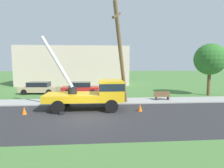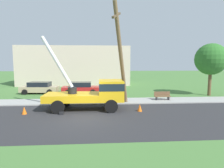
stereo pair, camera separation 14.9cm
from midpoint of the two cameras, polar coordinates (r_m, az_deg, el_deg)
name	(u,v)px [view 1 (the left image)]	position (r m, az deg, el deg)	size (l,w,h in m)	color
ground_plane	(90,92)	(25.15, -6.58, -2.28)	(120.00, 120.00, 0.00)	#477538
road_asphalt	(85,118)	(13.43, -8.41, -10.03)	(80.00, 8.31, 0.01)	#2B2B2D
sidewalk_strip	(88,101)	(18.76, -7.28, -5.13)	(80.00, 2.71, 0.10)	#9E9E99
utility_truck	(95,92)	(15.60, -5.35, -2.39)	(6.76, 3.20, 5.98)	gold
leaning_utility_pole	(121,56)	(16.30, 2.38, 8.29)	(1.82, 3.75, 8.46)	brown
traffic_cone_ahead	(140,108)	(15.25, 7.99, -6.95)	(0.36, 0.36, 0.56)	orange
traffic_cone_behind	(24,111)	(15.63, -24.76, -7.15)	(0.36, 0.36, 0.56)	orange
parked_sedan_tan	(39,88)	(25.07, -20.92, -1.05)	(4.50, 2.19, 1.42)	tan
parked_sedan_red	(80,88)	(23.59, -9.53, -1.16)	(4.42, 2.06, 1.42)	#B21E1E
park_bench	(162,96)	(19.77, 14.35, -3.46)	(1.60, 0.45, 0.90)	brown
roadside_tree_near	(210,59)	(24.57, 26.85, 6.50)	(3.53, 3.53, 5.91)	brown
lowrise_building_backdrop	(74,66)	(33.72, -11.17, 5.31)	(18.00, 6.00, 6.40)	beige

